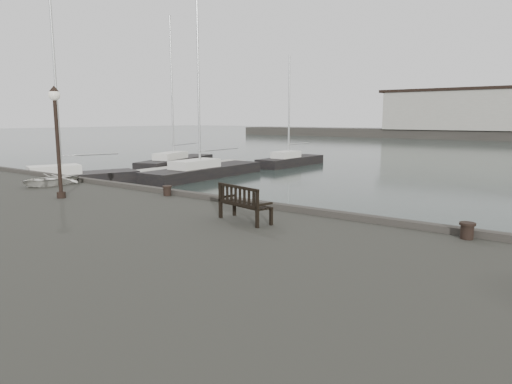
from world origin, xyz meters
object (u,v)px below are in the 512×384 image
lamp_post (57,127)px  yacht_c (205,174)px  bench (244,210)px  yacht_d (291,163)px  yacht_b (177,164)px  bollard_right (467,231)px  dinghy (49,180)px  bollard_left (167,191)px  yacht_a (69,182)px

lamp_post → yacht_c: yacht_c is taller
bench → yacht_d: bearing=132.6°
yacht_b → yacht_d: 10.71m
bench → bollard_right: bearing=30.4°
bench → dinghy: bearing=-169.6°
lamp_post → bollard_right: bearing=11.3°
bollard_left → yacht_b: (-18.16, 17.90, -1.50)m
yacht_a → yacht_b: (-3.02, 12.71, 0.01)m
lamp_post → yacht_b: (-15.40, 20.56, -3.90)m
bench → yacht_a: size_ratio=0.15×
yacht_d → bollard_left: bearing=-66.5°
lamp_post → yacht_d: 28.91m
lamp_post → yacht_b: bearing=126.8°
bollard_right → yacht_a: yacht_a is taller
bollard_left → dinghy: size_ratio=0.15×
bollard_left → yacht_a: (-15.14, 5.19, -1.51)m
bollard_right → lamp_post: (-13.27, -2.65, 2.38)m
bollard_right → yacht_d: (-20.67, 25.02, -1.53)m
bollard_left → yacht_b: size_ratio=0.03×
bollard_left → yacht_c: bearing=128.1°
lamp_post → yacht_c: (-8.11, 16.49, -3.90)m
bollard_right → dinghy: bearing=-175.9°
bollard_right → bench: bearing=-162.7°
yacht_b → yacht_a: bearing=-93.1°
lamp_post → yacht_c: 18.78m
lamp_post → yacht_b: size_ratio=0.29×
bench → yacht_d: (-15.17, 26.73, -1.65)m
lamp_post → yacht_b: 25.98m
lamp_post → yacht_d: (-7.40, 27.67, -3.91)m
dinghy → yacht_a: yacht_a is taller
dinghy → yacht_b: size_ratio=0.18×
yacht_a → yacht_d: bearing=95.1°
lamp_post → yacht_a: yacht_a is taller
yacht_b → yacht_c: yacht_c is taller
lamp_post → dinghy: bearing=156.8°
yacht_a → yacht_d: (4.99, 19.83, -0.01)m
dinghy → yacht_b: bearing=120.0°
yacht_b → yacht_d: size_ratio=1.30×
lamp_post → yacht_b: yacht_b is taller
lamp_post → yacht_d: size_ratio=0.38×
bollard_left → yacht_a: size_ratio=0.03×
bollard_right → yacht_b: (-28.67, 17.90, -1.51)m
dinghy → yacht_b: 22.62m
bollard_left → yacht_d: bearing=112.1°
yacht_b → yacht_c: (7.30, -4.07, -0.00)m
bollard_right → dinghy: dinghy is taller
dinghy → yacht_d: yacht_d is taller
bench → lamp_post: lamp_post is taller
lamp_post → yacht_a: size_ratio=0.33×
yacht_c → yacht_b: bearing=148.8°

